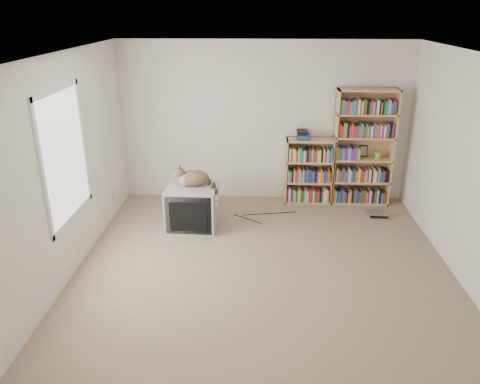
{
  "coord_description": "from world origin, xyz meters",
  "views": [
    {
      "loc": [
        -0.08,
        -4.69,
        2.96
      ],
      "look_at": [
        -0.32,
        1.0,
        0.68
      ],
      "focal_mm": 35.0,
      "sensor_mm": 36.0,
      "label": 1
    }
  ],
  "objects_px": {
    "cat": "(197,181)",
    "bookcase_tall": "(363,150)",
    "bookcase_short": "(309,173)",
    "crt_tv": "(192,207)",
    "dvd_player": "(377,214)"
  },
  "relations": [
    {
      "from": "bookcase_tall",
      "to": "bookcase_short",
      "type": "distance_m",
      "value": 0.9
    },
    {
      "from": "crt_tv",
      "to": "cat",
      "type": "relative_size",
      "value": 1.1
    },
    {
      "from": "cat",
      "to": "dvd_player",
      "type": "height_order",
      "value": "cat"
    },
    {
      "from": "cat",
      "to": "bookcase_short",
      "type": "height_order",
      "value": "bookcase_short"
    },
    {
      "from": "crt_tv",
      "to": "bookcase_tall",
      "type": "height_order",
      "value": "bookcase_tall"
    },
    {
      "from": "cat",
      "to": "dvd_player",
      "type": "distance_m",
      "value": 2.75
    },
    {
      "from": "cat",
      "to": "bookcase_tall",
      "type": "height_order",
      "value": "bookcase_tall"
    },
    {
      "from": "bookcase_tall",
      "to": "dvd_player",
      "type": "xyz_separation_m",
      "value": [
        0.18,
        -0.57,
        -0.82
      ]
    },
    {
      "from": "crt_tv",
      "to": "cat",
      "type": "distance_m",
      "value": 0.4
    },
    {
      "from": "cat",
      "to": "dvd_player",
      "type": "xyz_separation_m",
      "value": [
        2.64,
        0.41,
        -0.65
      ]
    },
    {
      "from": "bookcase_tall",
      "to": "bookcase_short",
      "type": "xyz_separation_m",
      "value": [
        -0.81,
        -0.0,
        -0.38
      ]
    },
    {
      "from": "crt_tv",
      "to": "dvd_player",
      "type": "bearing_deg",
      "value": 11.19
    },
    {
      "from": "crt_tv",
      "to": "dvd_player",
      "type": "distance_m",
      "value": 2.77
    },
    {
      "from": "bookcase_short",
      "to": "dvd_player",
      "type": "distance_m",
      "value": 1.22
    },
    {
      "from": "bookcase_tall",
      "to": "bookcase_short",
      "type": "bearing_deg",
      "value": -179.93
    }
  ]
}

